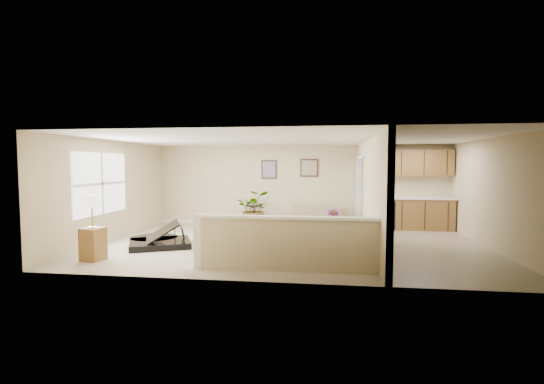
# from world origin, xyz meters

# --- Properties ---
(floor) EXTENTS (9.00, 9.00, 0.00)m
(floor) POSITION_xyz_m (0.00, 0.00, 0.00)
(floor) COLOR tan
(floor) RESTS_ON ground
(back_wall) EXTENTS (9.00, 0.04, 2.50)m
(back_wall) POSITION_xyz_m (0.00, 3.00, 1.25)
(back_wall) COLOR #C7B388
(back_wall) RESTS_ON floor
(front_wall) EXTENTS (9.00, 0.04, 2.50)m
(front_wall) POSITION_xyz_m (0.00, -3.00, 1.25)
(front_wall) COLOR #C7B388
(front_wall) RESTS_ON floor
(left_wall) EXTENTS (0.04, 6.00, 2.50)m
(left_wall) POSITION_xyz_m (-4.50, 0.00, 1.25)
(left_wall) COLOR #C7B388
(left_wall) RESTS_ON floor
(right_wall) EXTENTS (0.04, 6.00, 2.50)m
(right_wall) POSITION_xyz_m (4.50, 0.00, 1.25)
(right_wall) COLOR #C7B388
(right_wall) RESTS_ON floor
(ceiling) EXTENTS (9.00, 6.00, 0.04)m
(ceiling) POSITION_xyz_m (0.00, 0.00, 2.50)
(ceiling) COLOR silver
(ceiling) RESTS_ON back_wall
(kitchen_vinyl) EXTENTS (2.70, 6.00, 0.01)m
(kitchen_vinyl) POSITION_xyz_m (3.15, 0.00, 0.00)
(kitchen_vinyl) COLOR gray
(kitchen_vinyl) RESTS_ON floor
(interior_partition) EXTENTS (0.18, 5.99, 2.50)m
(interior_partition) POSITION_xyz_m (1.80, 0.25, 1.22)
(interior_partition) COLOR #C7B388
(interior_partition) RESTS_ON floor
(pony_half_wall) EXTENTS (3.42, 0.22, 1.00)m
(pony_half_wall) POSITION_xyz_m (0.08, -2.30, 0.52)
(pony_half_wall) COLOR #C7B388
(pony_half_wall) RESTS_ON floor
(left_window) EXTENTS (0.05, 2.15, 1.45)m
(left_window) POSITION_xyz_m (-4.49, -0.50, 1.45)
(left_window) COLOR white
(left_window) RESTS_ON left_wall
(wall_art_left) EXTENTS (0.48, 0.04, 0.58)m
(wall_art_left) POSITION_xyz_m (-0.95, 2.97, 1.75)
(wall_art_left) COLOR #3A2215
(wall_art_left) RESTS_ON back_wall
(wall_mirror) EXTENTS (0.55, 0.04, 0.55)m
(wall_mirror) POSITION_xyz_m (0.30, 2.97, 1.80)
(wall_mirror) COLOR #3A2215
(wall_mirror) RESTS_ON back_wall
(kitchen_cabinets) EXTENTS (2.36, 0.65, 2.33)m
(kitchen_cabinets) POSITION_xyz_m (3.19, 2.73, 0.87)
(kitchen_cabinets) COLOR brown
(kitchen_cabinets) RESTS_ON floor
(piano) EXTENTS (1.93, 1.88, 1.27)m
(piano) POSITION_xyz_m (-3.03, -0.45, 0.53)
(piano) COLOR black
(piano) RESTS_ON floor
(piano_bench) EXTENTS (0.69, 0.92, 0.55)m
(piano_bench) POSITION_xyz_m (-1.48, -0.37, 0.27)
(piano_bench) COLOR black
(piano_bench) RESTS_ON floor
(loveseat) EXTENTS (1.54, 0.94, 0.85)m
(loveseat) POSITION_xyz_m (0.53, 2.48, 0.32)
(loveseat) COLOR #988861
(loveseat) RESTS_ON floor
(accent_table) EXTENTS (0.47, 0.47, 0.68)m
(accent_table) POSITION_xyz_m (-1.32, 2.35, 0.44)
(accent_table) COLOR black
(accent_table) RESTS_ON floor
(palm_plant) EXTENTS (1.13, 1.01, 1.13)m
(palm_plant) POSITION_xyz_m (-1.32, 2.47, 0.55)
(palm_plant) COLOR black
(palm_plant) RESTS_ON floor
(small_plant) EXTENTS (0.39, 0.39, 0.62)m
(small_plant) POSITION_xyz_m (1.02, 2.04, 0.26)
(small_plant) COLOR black
(small_plant) RESTS_ON floor
(lamp_stand) EXTENTS (0.43, 0.43, 1.29)m
(lamp_stand) POSITION_xyz_m (-3.76, -2.02, 0.55)
(lamp_stand) COLOR brown
(lamp_stand) RESTS_ON floor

